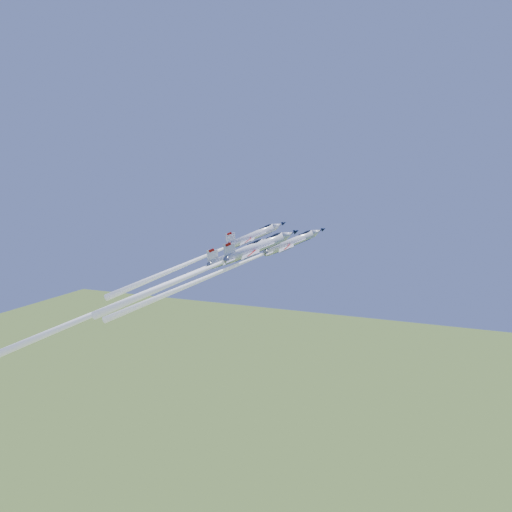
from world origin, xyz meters
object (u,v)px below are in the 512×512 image
at_px(jet_slot, 137,296).
at_px(jet_lead, 217,273).
at_px(jet_left, 198,259).
at_px(jet_right, 199,272).

bearing_deg(jet_slot, jet_lead, 97.63).
distance_m(jet_lead, jet_left, 7.81).
bearing_deg(jet_left, jet_slot, -58.33).
bearing_deg(jet_lead, jet_right, -15.68).
bearing_deg(jet_right, jet_slot, -115.31).
bearing_deg(jet_lead, jet_slot, -82.37).
height_order(jet_right, jet_slot, jet_slot).
distance_m(jet_left, jet_right, 15.19).
distance_m(jet_lead, jet_slot, 18.60).
height_order(jet_lead, jet_slot, jet_slot).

